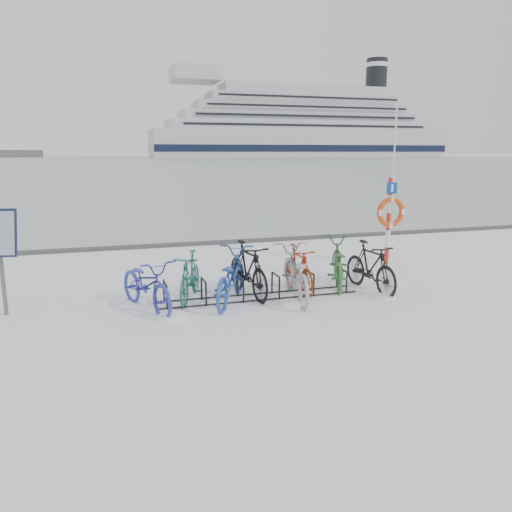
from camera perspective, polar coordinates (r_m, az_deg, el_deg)
ground at (r=9.81m, az=0.26°, el=-4.79°), size 900.00×900.00×0.00m
ice_sheet at (r=164.02m, az=-16.36°, el=10.41°), size 400.00×298.00×0.02m
quay_edge at (r=15.38m, az=-6.30°, el=1.45°), size 400.00×0.25×0.10m
bike_rack at (r=9.76m, az=0.26°, el=-3.77°), size 4.00×0.48×0.46m
lifebuoy_station at (r=12.89m, az=15.10°, el=4.85°), size 0.76×0.22×3.96m
cruise_ferry at (r=259.73m, az=5.06°, el=14.17°), size 150.66×28.39×49.50m
bike_0 at (r=9.22m, az=-12.42°, el=-2.95°), size 1.29×2.02×1.00m
bike_1 at (r=9.70m, az=-7.56°, el=-2.16°), size 1.02×1.65×0.96m
bike_2 at (r=9.48m, az=-2.96°, el=-2.13°), size 1.54×2.08×1.04m
bike_3 at (r=9.87m, az=-0.93°, el=-1.36°), size 0.75×1.89×1.10m
bike_4 at (r=9.67m, az=4.54°, el=-1.83°), size 1.03×2.11×1.06m
bike_5 at (r=10.27m, az=4.81°, el=-1.29°), size 0.46×1.61×0.97m
bike_6 at (r=10.78m, az=9.29°, el=-0.55°), size 1.42×2.11×1.05m
bike_7 at (r=10.49m, az=12.96°, el=-1.04°), size 0.66×1.78×1.05m
snow_drifts at (r=9.69m, az=1.54°, el=-5.01°), size 6.06×2.04×0.21m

